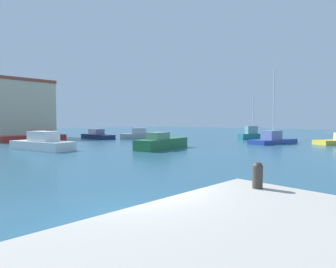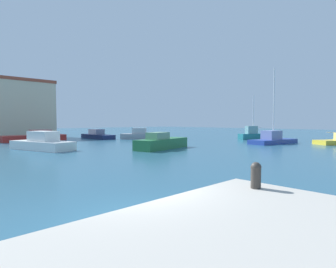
{
  "view_description": "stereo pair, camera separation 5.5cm",
  "coord_description": "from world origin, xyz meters",
  "px_view_note": "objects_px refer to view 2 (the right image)",
  "views": [
    {
      "loc": [
        -4.42,
        -5.68,
        2.67
      ],
      "look_at": [
        19.96,
        19.46,
        1.06
      ],
      "focal_mm": 29.34,
      "sensor_mm": 36.0,
      "label": 1
    },
    {
      "loc": [
        -4.38,
        -5.72,
        2.67
      ],
      "look_at": [
        19.96,
        19.46,
        1.06
      ],
      "focal_mm": 29.34,
      "sensor_mm": 36.0,
      "label": 2
    }
  ],
  "objects_px": {
    "mooring_bollard": "(256,174)",
    "motorboat_grey_far_left": "(142,135)",
    "sailboat_blue_outer_mooring": "(273,139)",
    "motorboat_green_inner_mooring": "(162,143)",
    "motorboat_white_distant_east": "(42,143)",
    "motorboat_red_center_channel": "(35,137)",
    "motorboat_navy_distant_north": "(97,135)",
    "sailboat_teal_near_pier": "(253,135)"
  },
  "relations": [
    {
      "from": "sailboat_blue_outer_mooring",
      "to": "motorboat_green_inner_mooring",
      "type": "relative_size",
      "value": 1.31
    },
    {
      "from": "sailboat_blue_outer_mooring",
      "to": "sailboat_teal_near_pier",
      "type": "distance_m",
      "value": 7.78
    },
    {
      "from": "mooring_bollard",
      "to": "motorboat_navy_distant_north",
      "type": "bearing_deg",
      "value": 66.41
    },
    {
      "from": "motorboat_green_inner_mooring",
      "to": "motorboat_white_distant_east",
      "type": "bearing_deg",
      "value": 140.74
    },
    {
      "from": "mooring_bollard",
      "to": "motorboat_white_distant_east",
      "type": "distance_m",
      "value": 23.45
    },
    {
      "from": "motorboat_grey_far_left",
      "to": "sailboat_blue_outer_mooring",
      "type": "bearing_deg",
      "value": -71.8
    },
    {
      "from": "sailboat_blue_outer_mooring",
      "to": "motorboat_grey_far_left",
      "type": "height_order",
      "value": "sailboat_blue_outer_mooring"
    },
    {
      "from": "motorboat_grey_far_left",
      "to": "motorboat_red_center_channel",
      "type": "height_order",
      "value": "motorboat_grey_far_left"
    },
    {
      "from": "sailboat_blue_outer_mooring",
      "to": "sailboat_teal_near_pier",
      "type": "xyz_separation_m",
      "value": [
        5.39,
        5.61,
        0.18
      ]
    },
    {
      "from": "motorboat_grey_far_left",
      "to": "motorboat_white_distant_east",
      "type": "bearing_deg",
      "value": -160.07
    },
    {
      "from": "sailboat_teal_near_pier",
      "to": "motorboat_red_center_channel",
      "type": "bearing_deg",
      "value": 141.84
    },
    {
      "from": "sailboat_blue_outer_mooring",
      "to": "motorboat_green_inner_mooring",
      "type": "xyz_separation_m",
      "value": [
        -13.88,
        4.68,
        0.06
      ]
    },
    {
      "from": "motorboat_white_distant_east",
      "to": "motorboat_grey_far_left",
      "type": "bearing_deg",
      "value": 19.93
    },
    {
      "from": "sailboat_teal_near_pier",
      "to": "motorboat_navy_distant_north",
      "type": "bearing_deg",
      "value": 130.94
    },
    {
      "from": "motorboat_green_inner_mooring",
      "to": "motorboat_navy_distant_north",
      "type": "height_order",
      "value": "motorboat_green_inner_mooring"
    },
    {
      "from": "sailboat_teal_near_pier",
      "to": "motorboat_red_center_channel",
      "type": "relative_size",
      "value": 0.82
    },
    {
      "from": "motorboat_green_inner_mooring",
      "to": "motorboat_grey_far_left",
      "type": "distance_m",
      "value": 15.42
    },
    {
      "from": "motorboat_red_center_channel",
      "to": "sailboat_blue_outer_mooring",
      "type": "bearing_deg",
      "value": -52.5
    },
    {
      "from": "sailboat_blue_outer_mooring",
      "to": "motorboat_green_inner_mooring",
      "type": "bearing_deg",
      "value": 161.36
    },
    {
      "from": "sailboat_blue_outer_mooring",
      "to": "motorboat_white_distant_east",
      "type": "relative_size",
      "value": 1.27
    },
    {
      "from": "sailboat_teal_near_pier",
      "to": "motorboat_red_center_channel",
      "type": "xyz_separation_m",
      "value": [
        -24.4,
        19.17,
        -0.17
      ]
    },
    {
      "from": "sailboat_teal_near_pier",
      "to": "motorboat_green_inner_mooring",
      "type": "bearing_deg",
      "value": -177.25
    },
    {
      "from": "mooring_bollard",
      "to": "motorboat_grey_far_left",
      "type": "distance_m",
      "value": 35.27
    },
    {
      "from": "motorboat_red_center_channel",
      "to": "motorboat_green_inner_mooring",
      "type": "bearing_deg",
      "value": -75.68
    },
    {
      "from": "sailboat_blue_outer_mooring",
      "to": "sailboat_teal_near_pier",
      "type": "bearing_deg",
      "value": 46.14
    },
    {
      "from": "motorboat_navy_distant_north",
      "to": "sailboat_blue_outer_mooring",
      "type": "bearing_deg",
      "value": -66.64
    },
    {
      "from": "motorboat_green_inner_mooring",
      "to": "motorboat_white_distant_east",
      "type": "xyz_separation_m",
      "value": [
        -8.71,
        7.12,
        0.03
      ]
    },
    {
      "from": "mooring_bollard",
      "to": "motorboat_grey_far_left",
      "type": "xyz_separation_m",
      "value": [
        19.58,
        29.32,
        -0.74
      ]
    },
    {
      "from": "motorboat_white_distant_east",
      "to": "motorboat_red_center_channel",
      "type": "bearing_deg",
      "value": 74.57
    },
    {
      "from": "mooring_bollard",
      "to": "motorboat_green_inner_mooring",
      "type": "distance_m",
      "value": 19.88
    },
    {
      "from": "motorboat_navy_distant_north",
      "to": "motorboat_grey_far_left",
      "type": "height_order",
      "value": "motorboat_grey_far_left"
    },
    {
      "from": "sailboat_blue_outer_mooring",
      "to": "motorboat_grey_far_left",
      "type": "xyz_separation_m",
      "value": [
        -5.87,
        17.86,
        0.03
      ]
    },
    {
      "from": "motorboat_navy_distant_north",
      "to": "motorboat_red_center_channel",
      "type": "bearing_deg",
      "value": 172.1
    },
    {
      "from": "motorboat_green_inner_mooring",
      "to": "motorboat_navy_distant_north",
      "type": "relative_size",
      "value": 0.93
    },
    {
      "from": "sailboat_blue_outer_mooring",
      "to": "motorboat_navy_distant_north",
      "type": "bearing_deg",
      "value": 113.36
    },
    {
      "from": "sailboat_teal_near_pier",
      "to": "motorboat_grey_far_left",
      "type": "relative_size",
      "value": 1.09
    },
    {
      "from": "motorboat_red_center_channel",
      "to": "motorboat_white_distant_east",
      "type": "xyz_separation_m",
      "value": [
        -3.58,
        -12.97,
        0.08
      ]
    },
    {
      "from": "motorboat_grey_far_left",
      "to": "motorboat_red_center_channel",
      "type": "bearing_deg",
      "value": 152.25
    },
    {
      "from": "motorboat_navy_distant_north",
      "to": "motorboat_white_distant_east",
      "type": "xyz_separation_m",
      "value": [
        -12.42,
        -11.75,
        0.12
      ]
    },
    {
      "from": "mooring_bollard",
      "to": "motorboat_navy_distant_north",
      "type": "relative_size",
      "value": 0.09
    },
    {
      "from": "mooring_bollard",
      "to": "sailboat_blue_outer_mooring",
      "type": "height_order",
      "value": "sailboat_blue_outer_mooring"
    },
    {
      "from": "motorboat_white_distant_east",
      "to": "sailboat_blue_outer_mooring",
      "type": "bearing_deg",
      "value": -27.58
    }
  ]
}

